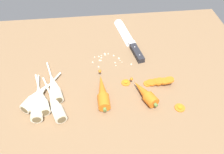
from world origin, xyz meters
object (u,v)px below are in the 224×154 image
carrot_slice_stray_mid (126,82)px  carrot_slice_stack (159,82)px  chefs_knife (127,37)px  parsnip_front (37,96)px  parsnip_back (41,99)px  parsnip_mid_right (37,103)px  carrot_slice_stray_near (180,108)px  parsnip_outer (54,86)px  parsnip_mid_left (55,104)px  whole_carrot_second (145,93)px  whole_carrot (103,92)px

carrot_slice_stray_mid → carrot_slice_stack: bearing=-8.8°
chefs_knife → parsnip_front: 49.62cm
parsnip_back → carrot_slice_stray_mid: size_ratio=5.75×
parsnip_front → parsnip_mid_right: same height
carrot_slice_stray_near → carrot_slice_stray_mid: (-16.95, 13.79, -0.00)cm
parsnip_outer → carrot_slice_stray_mid: (26.77, 0.65, -1.62)cm
parsnip_front → parsnip_mid_left: 7.79cm
parsnip_mid_right → carrot_slice_stray_near: 49.44cm
carrot_slice_stack → parsnip_mid_left: bearing=-169.6°
parsnip_back → carrot_slice_stray_near: (47.82, -7.81, -1.62)cm
parsnip_mid_right → parsnip_back: 2.21cm
parsnip_mid_left → parsnip_mid_right: same height
chefs_knife → carrot_slice_stray_mid: bearing=-100.0°
parsnip_back → carrot_slice_stack: (43.18, 4.08, -0.54)cm
chefs_knife → parsnip_mid_left: bearing=-130.0°
parsnip_front → carrot_slice_stack: size_ratio=1.67×
carrot_slice_stack → parsnip_mid_right: bearing=-172.4°
whole_carrot_second → chefs_knife: bearing=91.2°
parsnip_back → chefs_knife: bearing=43.5°
parsnip_mid_left → carrot_slice_stray_near: bearing=-6.5°
carrot_slice_stack → carrot_slice_stray_near: 12.81cm
parsnip_mid_right → carrot_slice_stray_mid: 33.08cm
carrot_slice_stack → carrot_slice_stray_mid: size_ratio=3.23×
whole_carrot → parsnip_mid_left: whole_carrot is taller
chefs_knife → carrot_slice_stray_near: (12.03, -41.71, -0.29)cm
parsnip_mid_left → parsnip_outer: same height
parsnip_mid_left → parsnip_back: 5.69cm
chefs_knife → parsnip_mid_left: size_ratio=1.62×
parsnip_back → parsnip_outer: same height
parsnip_front → parsnip_outer: size_ratio=0.86×
parsnip_front → chefs_knife: bearing=41.0°
parsnip_front → parsnip_outer: bearing=34.8°
whole_carrot → parsnip_outer: bearing=164.8°
whole_carrot_second → carrot_slice_stack: bearing=40.6°
whole_carrot → parsnip_outer: (-17.47, 4.74, -0.12)cm
parsnip_mid_left → parsnip_back: bearing=148.8°
parsnip_mid_left → carrot_slice_stack: parsnip_mid_left is taller
parsnip_front → carrot_slice_stray_near: 50.32cm
whole_carrot → carrot_slice_stray_mid: bearing=30.1°
parsnip_mid_right → parsnip_outer: bearing=53.3°
whole_carrot → parsnip_outer: size_ratio=0.91×
parsnip_outer → carrot_slice_stack: 39.10cm
whole_carrot → parsnip_back: bearing=-178.4°
chefs_knife → parsnip_mid_right: size_ratio=1.61×
chefs_knife → whole_carrot: bearing=-113.1°
whole_carrot_second → carrot_slice_stray_near: (11.26, -6.22, -1.74)cm
parsnip_mid_left → chefs_knife: bearing=50.0°
parsnip_mid_right → carrot_slice_stray_near: size_ratio=5.97×
parsnip_mid_left → parsnip_front: bearing=146.6°
parsnip_mid_left → parsnip_back: (-4.87, 2.95, 0.00)cm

